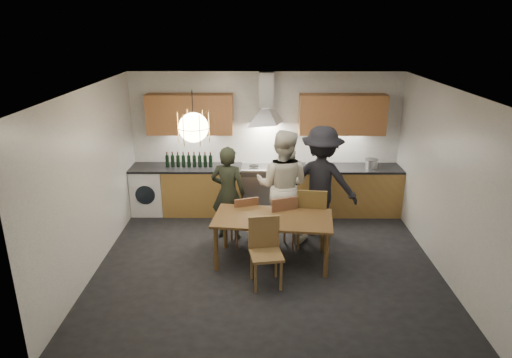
{
  "coord_description": "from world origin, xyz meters",
  "views": [
    {
      "loc": [
        -0.11,
        -6.08,
        3.44
      ],
      "look_at": [
        -0.17,
        0.4,
        1.2
      ],
      "focal_mm": 32.0,
      "sensor_mm": 36.0,
      "label": 1
    }
  ],
  "objects_px": {
    "chair_front": "(265,246)",
    "person_right": "(321,182)",
    "wine_bottles": "(189,160)",
    "chair_back_left": "(245,218)",
    "person_mid": "(282,186)",
    "person_left": "(228,193)",
    "mixing_bowl": "(316,166)",
    "dining_table": "(273,223)",
    "stock_pot": "(371,164)"
  },
  "relations": [
    {
      "from": "chair_front",
      "to": "person_right",
      "type": "height_order",
      "value": "person_right"
    },
    {
      "from": "mixing_bowl",
      "to": "wine_bottles",
      "type": "height_order",
      "value": "wine_bottles"
    },
    {
      "from": "chair_back_left",
      "to": "chair_front",
      "type": "xyz_separation_m",
      "value": [
        0.31,
        -1.07,
        0.05
      ]
    },
    {
      "from": "dining_table",
      "to": "wine_bottles",
      "type": "height_order",
      "value": "wine_bottles"
    },
    {
      "from": "dining_table",
      "to": "wine_bottles",
      "type": "distance_m",
      "value": 2.45
    },
    {
      "from": "stock_pot",
      "to": "wine_bottles",
      "type": "distance_m",
      "value": 3.35
    },
    {
      "from": "chair_back_left",
      "to": "person_right",
      "type": "relative_size",
      "value": 0.46
    },
    {
      "from": "chair_back_left",
      "to": "chair_front",
      "type": "relative_size",
      "value": 0.9
    },
    {
      "from": "person_right",
      "to": "stock_pot",
      "type": "height_order",
      "value": "person_right"
    },
    {
      "from": "dining_table",
      "to": "mixing_bowl",
      "type": "bearing_deg",
      "value": 71.95
    },
    {
      "from": "person_left",
      "to": "wine_bottles",
      "type": "bearing_deg",
      "value": -40.11
    },
    {
      "from": "chair_front",
      "to": "person_left",
      "type": "bearing_deg",
      "value": 103.65
    },
    {
      "from": "person_left",
      "to": "mixing_bowl",
      "type": "distance_m",
      "value": 1.84
    },
    {
      "from": "chair_front",
      "to": "stock_pot",
      "type": "xyz_separation_m",
      "value": [
        1.97,
        2.43,
        0.44
      ]
    },
    {
      "from": "dining_table",
      "to": "mixing_bowl",
      "type": "relative_size",
      "value": 5.29
    },
    {
      "from": "person_mid",
      "to": "stock_pot",
      "type": "height_order",
      "value": "person_mid"
    },
    {
      "from": "person_right",
      "to": "mixing_bowl",
      "type": "bearing_deg",
      "value": -73.5
    },
    {
      "from": "chair_front",
      "to": "person_left",
      "type": "height_order",
      "value": "person_left"
    },
    {
      "from": "person_mid",
      "to": "mixing_bowl",
      "type": "xyz_separation_m",
      "value": [
        0.66,
        1.0,
        0.02
      ]
    },
    {
      "from": "person_right",
      "to": "wine_bottles",
      "type": "relative_size",
      "value": 2.15
    },
    {
      "from": "person_mid",
      "to": "mixing_bowl",
      "type": "relative_size",
      "value": 5.39
    },
    {
      "from": "mixing_bowl",
      "to": "dining_table",
      "type": "bearing_deg",
      "value": -114.66
    },
    {
      "from": "person_left",
      "to": "mixing_bowl",
      "type": "bearing_deg",
      "value": -133.97
    },
    {
      "from": "stock_pot",
      "to": "person_mid",
      "type": "bearing_deg",
      "value": -148.12
    },
    {
      "from": "chair_front",
      "to": "person_mid",
      "type": "distance_m",
      "value": 1.46
    },
    {
      "from": "stock_pot",
      "to": "dining_table",
      "type": "bearing_deg",
      "value": -134.75
    },
    {
      "from": "mixing_bowl",
      "to": "stock_pot",
      "type": "bearing_deg",
      "value": 2.58
    },
    {
      "from": "chair_back_left",
      "to": "person_mid",
      "type": "bearing_deg",
      "value": -173.16
    },
    {
      "from": "person_left",
      "to": "chair_back_left",
      "type": "bearing_deg",
      "value": 145.08
    },
    {
      "from": "chair_back_left",
      "to": "stock_pot",
      "type": "distance_m",
      "value": 2.7
    },
    {
      "from": "person_left",
      "to": "stock_pot",
      "type": "xyz_separation_m",
      "value": [
        2.56,
        1.04,
        0.19
      ]
    },
    {
      "from": "person_left",
      "to": "mixing_bowl",
      "type": "xyz_separation_m",
      "value": [
        1.55,
        0.99,
        0.15
      ]
    },
    {
      "from": "dining_table",
      "to": "person_left",
      "type": "relative_size",
      "value": 1.15
    },
    {
      "from": "person_left",
      "to": "person_right",
      "type": "distance_m",
      "value": 1.55
    },
    {
      "from": "person_left",
      "to": "dining_table",
      "type": "bearing_deg",
      "value": 143.86
    },
    {
      "from": "chair_front",
      "to": "wine_bottles",
      "type": "relative_size",
      "value": 1.09
    },
    {
      "from": "person_left",
      "to": "mixing_bowl",
      "type": "height_order",
      "value": "person_left"
    },
    {
      "from": "chair_back_left",
      "to": "person_mid",
      "type": "height_order",
      "value": "person_mid"
    },
    {
      "from": "person_left",
      "to": "wine_bottles",
      "type": "relative_size",
      "value": 1.82
    },
    {
      "from": "dining_table",
      "to": "chair_front",
      "type": "xyz_separation_m",
      "value": [
        -0.12,
        -0.56,
        -0.1
      ]
    },
    {
      "from": "person_mid",
      "to": "stock_pot",
      "type": "distance_m",
      "value": 1.98
    },
    {
      "from": "chair_back_left",
      "to": "wine_bottles",
      "type": "relative_size",
      "value": 0.99
    },
    {
      "from": "person_left",
      "to": "person_mid",
      "type": "bearing_deg",
      "value": -167.1
    },
    {
      "from": "chair_front",
      "to": "wine_bottles",
      "type": "bearing_deg",
      "value": 109.95
    },
    {
      "from": "chair_front",
      "to": "person_right",
      "type": "bearing_deg",
      "value": 49.32
    },
    {
      "from": "dining_table",
      "to": "person_right",
      "type": "distance_m",
      "value": 1.32
    },
    {
      "from": "person_mid",
      "to": "chair_front",
      "type": "bearing_deg",
      "value": 94.28
    },
    {
      "from": "person_right",
      "to": "wine_bottles",
      "type": "bearing_deg",
      "value": -3.84
    },
    {
      "from": "mixing_bowl",
      "to": "person_mid",
      "type": "bearing_deg",
      "value": -123.59
    },
    {
      "from": "person_left",
      "to": "person_mid",
      "type": "relative_size",
      "value": 0.85
    }
  ]
}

